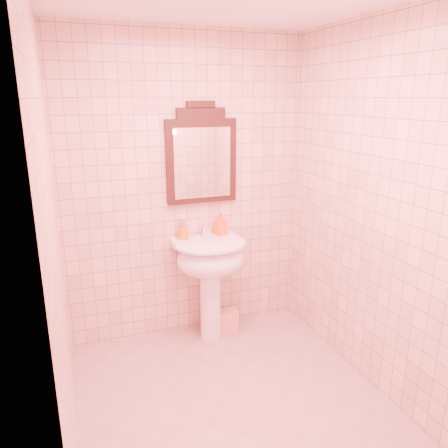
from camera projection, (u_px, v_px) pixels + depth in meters
name	position (u px, v px, depth m)	size (l,w,h in m)	color
floor	(234.00, 406.00, 2.92)	(2.20, 2.20, 0.00)	tan
back_wall	(186.00, 191.00, 3.56)	(2.00, 0.02, 2.50)	beige
pedestal_sink	(210.00, 266.00, 3.56)	(0.58, 0.58, 0.86)	white
faucet	(205.00, 231.00, 3.61)	(0.04, 0.16, 0.11)	white
mirror	(202.00, 157.00, 3.50)	(0.58, 0.06, 0.81)	black
toothbrush_cup	(183.00, 233.00, 3.57)	(0.08, 0.08, 0.18)	orange
soap_dispenser	(221.00, 224.00, 3.67)	(0.09, 0.09, 0.19)	#FE5315
towel	(227.00, 321.00, 3.80)	(0.17, 0.12, 0.21)	pink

